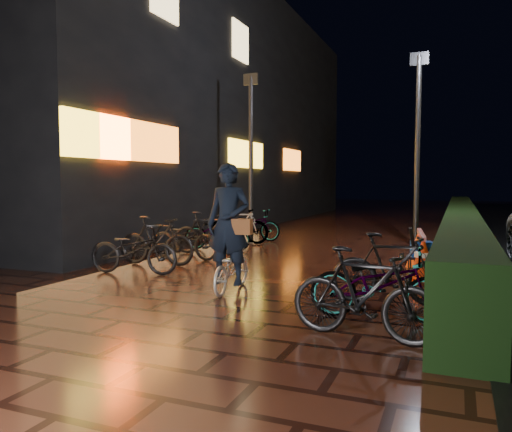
% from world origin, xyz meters
% --- Properties ---
extents(ground, '(80.00, 80.00, 0.00)m').
position_xyz_m(ground, '(0.00, 0.00, 0.00)').
color(ground, '#381911').
rests_on(ground, ground).
extents(hedge, '(0.70, 20.00, 1.00)m').
position_xyz_m(hedge, '(3.30, 8.00, 0.50)').
color(hedge, black).
rests_on(hedge, ground).
extents(storefront_block, '(12.09, 22.00, 9.00)m').
position_xyz_m(storefront_block, '(-9.50, 11.50, 4.50)').
color(storefront_block, black).
rests_on(storefront_block, ground).
extents(lamp_post_hedge, '(0.48, 0.14, 4.97)m').
position_xyz_m(lamp_post_hedge, '(2.20, 6.97, 2.74)').
color(lamp_post_hedge, black).
rests_on(lamp_post_hedge, ground).
extents(lamp_post_sf, '(0.45, 0.13, 4.74)m').
position_xyz_m(lamp_post_sf, '(-2.33, 6.68, 2.61)').
color(lamp_post_sf, black).
rests_on(lamp_post_sf, ground).
extents(cyclist, '(0.73, 1.41, 1.98)m').
position_xyz_m(cyclist, '(-0.02, 0.31, 0.73)').
color(cyclist, silver).
rests_on(cyclist, ground).
extents(traffic_barrier, '(0.65, 1.91, 0.77)m').
position_xyz_m(traffic_barrier, '(2.60, 2.96, 0.38)').
color(traffic_barrier, red).
rests_on(traffic_barrier, ground).
extents(cart_assembly, '(0.56, 0.59, 0.92)m').
position_xyz_m(cart_assembly, '(2.62, 2.58, 0.47)').
color(cart_assembly, black).
rests_on(cart_assembly, ground).
extents(parked_bikes_storefront, '(1.94, 6.36, 0.99)m').
position_xyz_m(parked_bikes_storefront, '(-2.30, 3.75, 0.47)').
color(parked_bikes_storefront, black).
rests_on(parked_bikes_storefront, ground).
extents(parked_bikes_hedge, '(1.79, 2.37, 0.99)m').
position_xyz_m(parked_bikes_hedge, '(2.35, -0.44, 0.48)').
color(parked_bikes_hedge, black).
rests_on(parked_bikes_hedge, ground).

